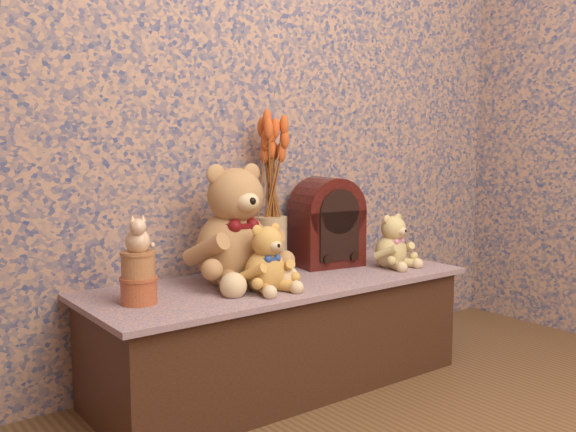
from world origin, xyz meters
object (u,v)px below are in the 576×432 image
(cat_figurine, at_px, (137,233))
(ceramic_vase, at_px, (271,243))
(teddy_medium, at_px, (265,255))
(teddy_small, at_px, (391,238))
(biscuit_tin_lower, at_px, (139,291))
(teddy_large, at_px, (233,219))
(cathedral_radio, at_px, (327,221))

(cat_figurine, bearing_deg, ceramic_vase, 34.96)
(teddy_medium, xyz_separation_m, teddy_small, (0.64, 0.03, -0.01))
(biscuit_tin_lower, bearing_deg, teddy_small, -3.36)
(teddy_large, height_order, teddy_small, teddy_large)
(ceramic_vase, bearing_deg, teddy_medium, -128.77)
(teddy_large, relative_size, ceramic_vase, 2.17)
(biscuit_tin_lower, bearing_deg, teddy_medium, -12.12)
(cathedral_radio, distance_m, cat_figurine, 0.88)
(cat_figurine, bearing_deg, teddy_small, 16.07)
(ceramic_vase, relative_size, biscuit_tin_lower, 1.87)
(teddy_medium, xyz_separation_m, cat_figurine, (-0.42, 0.09, 0.10))
(teddy_small, xyz_separation_m, cathedral_radio, (-0.19, 0.18, 0.07))
(ceramic_vase, distance_m, biscuit_tin_lower, 0.66)
(teddy_small, bearing_deg, teddy_medium, 176.24)
(teddy_large, xyz_separation_m, cathedral_radio, (0.47, 0.04, -0.05))
(cathedral_radio, height_order, ceramic_vase, cathedral_radio)
(cat_figurine, bearing_deg, cathedral_radio, 27.15)
(teddy_medium, height_order, biscuit_tin_lower, teddy_medium)
(teddy_small, xyz_separation_m, cat_figurine, (-1.06, 0.06, 0.11))
(teddy_small, xyz_separation_m, ceramic_vase, (-0.43, 0.24, -0.01))
(ceramic_vase, bearing_deg, teddy_small, -29.26)
(teddy_medium, height_order, cathedral_radio, cathedral_radio)
(cathedral_radio, xyz_separation_m, cat_figurine, (-0.87, -0.12, 0.04))
(teddy_medium, relative_size, cat_figurine, 2.02)
(teddy_large, bearing_deg, cathedral_radio, 7.83)
(cathedral_radio, bearing_deg, biscuit_tin_lower, -163.19)
(teddy_medium, bearing_deg, cat_figurine, 166.61)
(cathedral_radio, bearing_deg, ceramic_vase, 175.36)
(biscuit_tin_lower, bearing_deg, cat_figurine, 0.00)
(teddy_large, distance_m, cat_figurine, 0.40)
(teddy_medium, bearing_deg, cathedral_radio, 23.49)
(teddy_large, height_order, teddy_medium, teddy_large)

